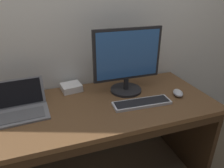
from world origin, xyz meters
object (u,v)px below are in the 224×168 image
at_px(computer_mouse, 178,93).
at_px(external_monitor, 127,62).
at_px(external_drive_box, 71,87).
at_px(laptop_space_gray, 19,107).
at_px(wired_keyboard, 142,103).

bearing_deg(computer_mouse, external_monitor, 167.93).
height_order(external_monitor, external_drive_box, external_monitor).
xyz_separation_m(laptop_space_gray, external_monitor, (0.78, 0.06, 0.20)).
relative_size(wired_keyboard, external_drive_box, 2.78).
distance_m(laptop_space_gray, external_monitor, 0.81).
distance_m(computer_mouse, external_drive_box, 0.83).
distance_m(external_monitor, computer_mouse, 0.45).
xyz_separation_m(external_monitor, computer_mouse, (0.34, -0.19, -0.22)).
distance_m(wired_keyboard, external_drive_box, 0.58).
xyz_separation_m(laptop_space_gray, computer_mouse, (1.12, -0.13, -0.02)).
relative_size(laptop_space_gray, external_monitor, 0.70).
bearing_deg(computer_mouse, laptop_space_gray, -169.70).
height_order(laptop_space_gray, external_monitor, external_monitor).
relative_size(external_monitor, wired_keyboard, 1.25).
relative_size(wired_keyboard, computer_mouse, 3.78).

